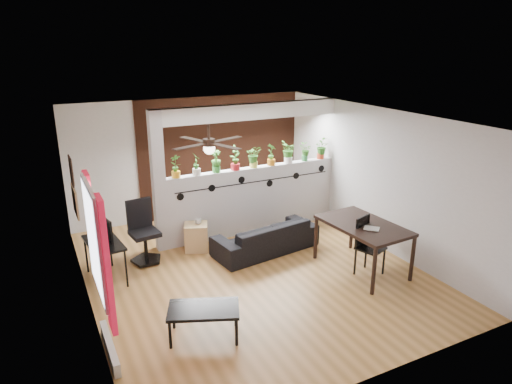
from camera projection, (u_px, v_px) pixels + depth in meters
name	position (u px, v px, depth m)	size (l,w,h in m)	color
room_shell	(251.00, 198.00, 7.39)	(6.30, 7.10, 2.90)	olive
partition_wall	(254.00, 200.00, 9.20)	(3.60, 0.18, 1.35)	#BCBCC1
ceiling_header	(254.00, 111.00, 8.64)	(3.60, 0.18, 0.30)	silver
pier_column	(159.00, 183.00, 8.19)	(0.22, 0.20, 2.60)	#BCBCC1
brick_panel	(225.00, 154.00, 10.25)	(3.90, 0.05, 2.60)	#9D4B2D
vine_decal	(256.00, 182.00, 8.99)	(3.31, 0.01, 0.30)	black
window_assembly	(96.00, 244.00, 5.22)	(0.09, 1.30, 1.55)	white
baseboard_heater	(110.00, 347.00, 5.67)	(0.08, 1.00, 0.18)	beige
corkboard	(75.00, 201.00, 7.08)	(0.03, 0.60, 0.45)	#946E47
framed_art	(71.00, 171.00, 6.88)	(0.03, 0.34, 0.44)	#8C7259
ceiling_fan	(209.00, 145.00, 6.48)	(1.19, 1.19, 0.43)	black
potted_plant_0	(176.00, 165.00, 8.24)	(0.23, 0.18, 0.44)	orange
potted_plant_1	(196.00, 163.00, 8.41)	(0.20, 0.24, 0.42)	white
potted_plant_2	(216.00, 161.00, 8.58)	(0.28, 0.27, 0.42)	green
potted_plant_3	(235.00, 157.00, 8.74)	(0.26, 0.21, 0.48)	#AE1B22
potted_plant_4	(254.00, 156.00, 8.92)	(0.27, 0.24, 0.43)	#C8CE48
potted_plant_5	(271.00, 154.00, 9.08)	(0.24, 0.27, 0.44)	#C77517
potted_plant_6	(288.00, 151.00, 9.25)	(0.28, 0.30, 0.46)	white
potted_plant_7	(305.00, 151.00, 9.43)	(0.23, 0.23, 0.37)	#35924A
potted_plant_8	(321.00, 148.00, 9.59)	(0.22, 0.25, 0.43)	#B5381D
sofa	(266.00, 237.00, 8.42)	(1.88, 0.74, 0.55)	black
cube_shelf	(196.00, 237.00, 8.46)	(0.42, 0.37, 0.51)	tan
cup	(198.00, 221.00, 8.39)	(0.13, 0.13, 0.10)	gray
computer_desk	(104.00, 245.00, 7.30)	(0.58, 0.97, 0.67)	black
monitor	(101.00, 233.00, 7.37)	(0.06, 0.36, 0.21)	black
office_chair	(144.00, 236.00, 7.97)	(0.57, 0.57, 1.10)	black
dining_table	(363.00, 229.00, 7.60)	(1.02, 1.57, 0.83)	black
book	(371.00, 231.00, 7.27)	(0.18, 0.24, 0.02)	gray
folding_chair	(366.00, 241.00, 7.52)	(0.51, 0.51, 0.99)	black
coffee_table	(204.00, 311.00, 5.91)	(1.04, 0.82, 0.43)	black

